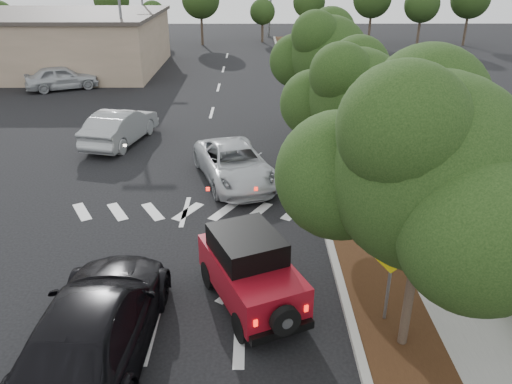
{
  "coord_description": "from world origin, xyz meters",
  "views": [
    {
      "loc": [
        2.33,
        -9.05,
        7.79
      ],
      "look_at": [
        2.39,
        3.0,
        2.14
      ],
      "focal_mm": 35.0,
      "sensor_mm": 36.0,
      "label": 1
    }
  ],
  "objects_px": {
    "red_jeep": "(248,268)",
    "speed_hump_sign": "(392,263)",
    "black_suv_oncoming": "(95,324)",
    "silver_suv_ahead": "(235,164)"
  },
  "relations": [
    {
      "from": "red_jeep",
      "to": "speed_hump_sign",
      "type": "distance_m",
      "value": 3.4
    },
    {
      "from": "black_suv_oncoming",
      "to": "red_jeep",
      "type": "bearing_deg",
      "value": -147.34
    },
    {
      "from": "silver_suv_ahead",
      "to": "speed_hump_sign",
      "type": "relative_size",
      "value": 2.11
    },
    {
      "from": "silver_suv_ahead",
      "to": "speed_hump_sign",
      "type": "height_order",
      "value": "speed_hump_sign"
    },
    {
      "from": "red_jeep",
      "to": "black_suv_oncoming",
      "type": "bearing_deg",
      "value": -172.49
    },
    {
      "from": "silver_suv_ahead",
      "to": "red_jeep",
      "type": "bearing_deg",
      "value": -103.07
    },
    {
      "from": "red_jeep",
      "to": "speed_hump_sign",
      "type": "xyz_separation_m",
      "value": [
        3.21,
        -0.89,
        0.72
      ]
    },
    {
      "from": "red_jeep",
      "to": "speed_hump_sign",
      "type": "bearing_deg",
      "value": -39.05
    },
    {
      "from": "silver_suv_ahead",
      "to": "black_suv_oncoming",
      "type": "distance_m",
      "value": 9.69
    },
    {
      "from": "speed_hump_sign",
      "to": "black_suv_oncoming",
      "type": "bearing_deg",
      "value": -165.54
    }
  ]
}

